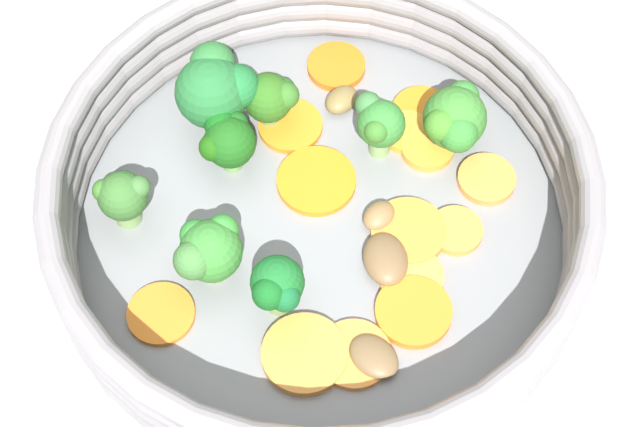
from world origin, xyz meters
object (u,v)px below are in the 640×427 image
(broccoli_floret_6, at_px, (455,119))
(carrot_slice_11, at_px, (486,179))
(carrot_slice_1, at_px, (456,231))
(carrot_slice_4, at_px, (304,354))
(skillet, at_px, (320,231))
(broccoli_floret_0, at_px, (227,139))
(mushroom_piece_1, at_px, (385,259))
(mushroom_piece_0, at_px, (374,357))
(carrot_slice_8, at_px, (354,354))
(broccoli_floret_5, at_px, (123,197))
(carrot_slice_5, at_px, (316,181))
(carrot_slice_12, at_px, (413,312))
(carrot_slice_13, at_px, (421,111))
(carrot_slice_7, at_px, (411,277))
(mushroom_piece_2, at_px, (341,100))
(carrot_slice_2, at_px, (427,147))
(carrot_slice_0, at_px, (161,314))
(carrot_slice_6, at_px, (290,126))
(broccoli_floret_1, at_px, (278,287))
(carrot_slice_10, at_px, (408,232))
(broccoli_floret_2, at_px, (380,124))
(carrot_slice_3, at_px, (407,132))
(carrot_slice_9, at_px, (336,66))
(broccoli_floret_4, at_px, (208,250))
(broccoli_floret_7, at_px, (216,87))
(broccoli_floret_3, at_px, (271,98))
(mushroom_piece_3, at_px, (379,216))

(broccoli_floret_6, bearing_deg, carrot_slice_11, 60.54)
(carrot_slice_1, bearing_deg, broccoli_floret_6, -156.60)
(carrot_slice_4, bearing_deg, skillet, -161.95)
(broccoli_floret_0, xyz_separation_m, mushroom_piece_1, (0.03, 0.11, -0.02))
(carrot_slice_1, distance_m, mushroom_piece_1, 0.05)
(carrot_slice_11, distance_m, mushroom_piece_0, 0.13)
(carrot_slice_8, relative_size, broccoli_floret_5, 1.03)
(skillet, bearing_deg, carrot_slice_4, 18.05)
(skillet, bearing_deg, carrot_slice_5, -151.87)
(carrot_slice_12, xyz_separation_m, carrot_slice_13, (-0.13, -0.04, -0.00))
(carrot_slice_7, height_order, mushroom_piece_2, mushroom_piece_2)
(carrot_slice_2, distance_m, mushroom_piece_2, 0.06)
(skillet, height_order, carrot_slice_0, carrot_slice_0)
(carrot_slice_6, distance_m, broccoli_floret_0, 0.05)
(carrot_slice_4, bearing_deg, carrot_slice_1, 155.49)
(mushroom_piece_2, bearing_deg, broccoli_floret_1, 9.81)
(carrot_slice_10, bearing_deg, carrot_slice_11, 150.99)
(carrot_slice_0, xyz_separation_m, broccoli_floret_1, (-0.03, 0.06, 0.03))
(carrot_slice_13, xyz_separation_m, broccoli_floret_2, (0.04, -0.01, 0.03))
(carrot_slice_3, bearing_deg, carrot_slice_7, 23.09)
(carrot_slice_8, height_order, carrot_slice_9, carrot_slice_9)
(carrot_slice_7, bearing_deg, carrot_slice_8, -11.21)
(carrot_slice_13, bearing_deg, carrot_slice_9, -99.42)
(broccoli_floret_4, bearing_deg, carrot_slice_13, 155.61)
(carrot_slice_12, bearing_deg, mushroom_piece_0, -15.64)
(carrot_slice_7, bearing_deg, broccoli_floret_7, -110.17)
(broccoli_floret_3, relative_size, mushroom_piece_3, 1.86)
(mushroom_piece_2, bearing_deg, broccoli_floret_4, -8.70)
(carrot_slice_3, xyz_separation_m, broccoli_floret_4, (0.13, -0.07, 0.02))
(carrot_slice_8, xyz_separation_m, carrot_slice_12, (-0.04, 0.02, 0.00))
(broccoli_floret_7, bearing_deg, carrot_slice_7, 69.83)
(carrot_slice_9, bearing_deg, skillet, 18.87)
(carrot_slice_9, relative_size, carrot_slice_11, 1.06)
(carrot_slice_11, distance_m, broccoli_floret_2, 0.07)
(skillet, height_order, carrot_slice_13, carrot_slice_13)
(carrot_slice_6, distance_m, carrot_slice_9, 0.05)
(carrot_slice_6, bearing_deg, broccoli_floret_4, 0.50)
(broccoli_floret_6, bearing_deg, broccoli_floret_7, -73.35)
(mushroom_piece_1, bearing_deg, carrot_slice_2, -175.70)
(mushroom_piece_3, bearing_deg, carrot_slice_10, 86.32)
(carrot_slice_1, bearing_deg, carrot_slice_9, -126.33)
(carrot_slice_0, bearing_deg, carrot_slice_9, 174.24)
(carrot_slice_5, height_order, carrot_slice_10, carrot_slice_10)
(carrot_slice_6, distance_m, carrot_slice_12, 0.14)
(carrot_slice_10, distance_m, mushroom_piece_2, 0.10)
(carrot_slice_5, distance_m, mushroom_piece_3, 0.04)
(carrot_slice_9, relative_size, mushroom_piece_2, 1.59)
(mushroom_piece_3, bearing_deg, broccoli_floret_7, -102.96)
(carrot_slice_10, distance_m, mushroom_piece_0, 0.08)
(mushroom_piece_3, bearing_deg, carrot_slice_1, 103.88)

